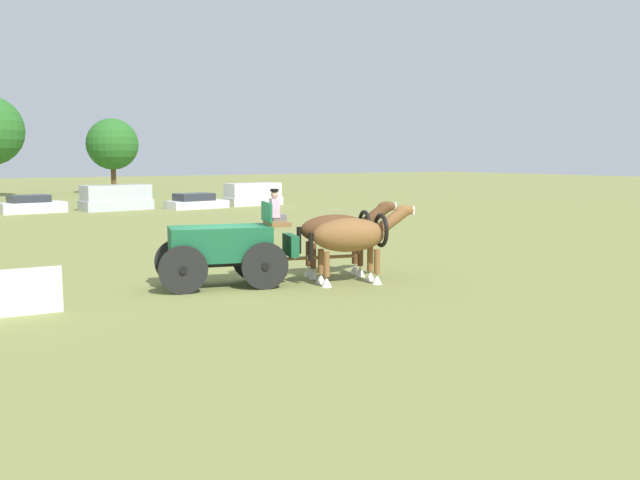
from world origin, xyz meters
TOP-DOWN VIEW (x-y plane):
  - ground_plane at (0.00, 0.00)m, footprint 220.00×220.00m
  - show_wagon at (0.15, -0.03)m, footprint 5.77×2.43m
  - draft_horse_near at (3.77, -0.32)m, footprint 3.13×1.41m
  - draft_horse_off at (3.43, -1.57)m, footprint 3.15×1.49m
  - parked_vehicle_d at (-0.32, 29.82)m, footprint 4.18×2.27m
  - parked_vehicle_e at (5.04, 29.26)m, footprint 4.86×2.51m
  - parked_vehicle_f at (10.23, 27.78)m, footprint 4.39×2.43m
  - parked_vehicle_g at (15.13, 28.56)m, footprint 4.54×2.27m
  - tree_e at (10.60, 50.66)m, footprint 5.07×5.07m

SIDE VIEW (x-z plane):
  - ground_plane at x=0.00m, z-range 0.00..0.00m
  - parked_vehicle_f at x=10.23m, z-range -0.08..1.00m
  - parked_vehicle_d at x=-0.32m, z-range -0.08..1.10m
  - parked_vehicle_g at x=15.13m, z-range -0.02..1.65m
  - parked_vehicle_e at x=5.04m, z-range -0.03..1.70m
  - show_wagon at x=0.15m, z-range -0.19..2.53m
  - draft_horse_off at x=3.43m, z-range 0.25..2.49m
  - draft_horse_near at x=3.77m, z-range 0.26..2.52m
  - tree_e at x=10.60m, z-range 1.17..8.61m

